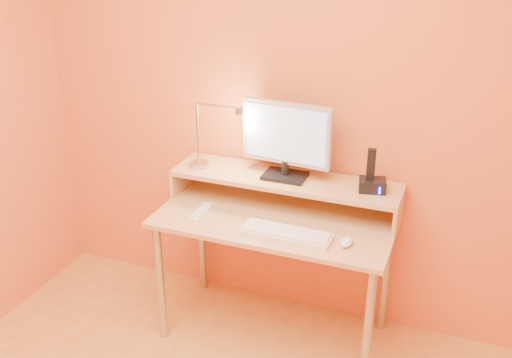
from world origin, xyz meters
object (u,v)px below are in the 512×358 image
at_px(lamp_base, 199,164).
at_px(monitor_panel, 287,133).
at_px(keyboard, 286,234).
at_px(mouse, 346,242).
at_px(remote_control, 201,212).
at_px(phone_dock, 372,185).

bearing_deg(lamp_base, monitor_panel, 4.78).
bearing_deg(keyboard, lamp_base, 155.51).
distance_m(monitor_panel, mouse, 0.63).
distance_m(monitor_panel, lamp_base, 0.53).
distance_m(mouse, remote_control, 0.77).
xyz_separation_m(monitor_panel, mouse, (0.40, -0.30, -0.38)).
relative_size(lamp_base, mouse, 1.05).
distance_m(keyboard, remote_control, 0.48).
xyz_separation_m(monitor_panel, phone_dock, (0.45, -0.01, -0.21)).
xyz_separation_m(keyboard, mouse, (0.28, 0.03, 0.01)).
bearing_deg(phone_dock, lamp_base, 169.16).
distance_m(lamp_base, remote_control, 0.30).
xyz_separation_m(monitor_panel, remote_control, (-0.37, -0.26, -0.39)).
distance_m(phone_dock, remote_control, 0.87).
height_order(monitor_panel, mouse, monitor_panel).
relative_size(lamp_base, remote_control, 0.51).
relative_size(phone_dock, keyboard, 0.30).
height_order(lamp_base, phone_dock, phone_dock).
bearing_deg(keyboard, monitor_panel, 110.60).
bearing_deg(phone_dock, mouse, -112.81).
height_order(lamp_base, mouse, lamp_base).
xyz_separation_m(monitor_panel, keyboard, (0.11, -0.32, -0.39)).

